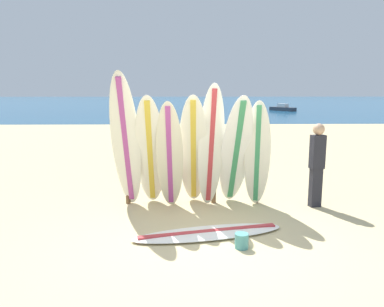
% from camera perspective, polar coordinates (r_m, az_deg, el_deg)
% --- Properties ---
extents(ground_plane, '(120.00, 120.00, 0.00)m').
position_cam_1_polar(ground_plane, '(5.59, 2.06, -13.25)').
color(ground_plane, '#CCB784').
extents(ocean_water, '(120.00, 80.00, 0.01)m').
position_cam_1_polar(ocean_water, '(63.17, -1.14, 7.93)').
color(ocean_water, '#1E5984').
rests_on(ocean_water, ground).
extents(surfboard_rack, '(2.59, 0.09, 1.18)m').
position_cam_1_polar(surfboard_rack, '(7.13, 0.06, -2.02)').
color(surfboard_rack, brown).
rests_on(surfboard_rack, ground).
extents(surfboard_leaning_far_left, '(0.57, 0.95, 2.51)m').
position_cam_1_polar(surfboard_leaning_far_left, '(6.72, -10.10, 1.68)').
color(surfboard_leaning_far_left, white).
rests_on(surfboard_leaning_far_left, ground).
extents(surfboard_leaning_left, '(0.54, 1.02, 2.11)m').
position_cam_1_polar(surfboard_leaning_left, '(6.78, -6.42, 0.15)').
color(surfboard_leaning_left, white).
rests_on(surfboard_leaning_left, ground).
extents(surfboard_leaning_center_left, '(0.52, 0.68, 2.00)m').
position_cam_1_polar(surfboard_leaning_center_left, '(6.66, -3.45, -0.44)').
color(surfboard_leaning_center_left, beige).
rests_on(surfboard_leaning_center_left, ground).
extents(surfboard_leaning_center, '(0.57, 1.07, 2.12)m').
position_cam_1_polar(surfboard_leaning_center, '(6.80, 0.22, 0.27)').
color(surfboard_leaning_center, white).
rests_on(surfboard_leaning_center, ground).
extents(surfboard_leaning_center_right, '(0.55, 0.68, 2.30)m').
position_cam_1_polar(surfboard_leaning_center_right, '(6.72, 2.91, 0.96)').
color(surfboard_leaning_center_right, white).
rests_on(surfboard_leaning_center_right, ground).
extents(surfboard_leaning_right, '(0.65, 1.10, 2.11)m').
position_cam_1_polar(surfboard_leaning_right, '(6.84, 6.73, 0.21)').
color(surfboard_leaning_right, white).
rests_on(surfboard_leaning_right, ground).
extents(surfboard_leaning_far_right, '(0.56, 0.66, 2.01)m').
position_cam_1_polar(surfboard_leaning_far_right, '(6.89, 9.95, -0.21)').
color(surfboard_leaning_far_right, white).
rests_on(surfboard_leaning_far_right, ground).
extents(surfboard_lying_on_sand, '(2.41, 1.08, 0.08)m').
position_cam_1_polar(surfboard_lying_on_sand, '(5.78, 2.59, -12.04)').
color(surfboard_lying_on_sand, white).
rests_on(surfboard_lying_on_sand, ground).
extents(beachgoer_standing, '(0.28, 0.21, 1.57)m').
position_cam_1_polar(beachgoer_standing, '(7.27, 18.58, -1.17)').
color(beachgoer_standing, '#26262D').
rests_on(beachgoer_standing, ground).
extents(small_boat_offshore, '(2.26, 2.82, 0.71)m').
position_cam_1_polar(small_boat_offshore, '(38.55, 13.71, 6.75)').
color(small_boat_offshore, '#333842').
rests_on(small_boat_offshore, ocean_water).
extents(sand_bucket, '(0.19, 0.19, 0.21)m').
position_cam_1_polar(sand_bucket, '(5.36, 7.60, -13.12)').
color(sand_bucket, teal).
rests_on(sand_bucket, ground).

